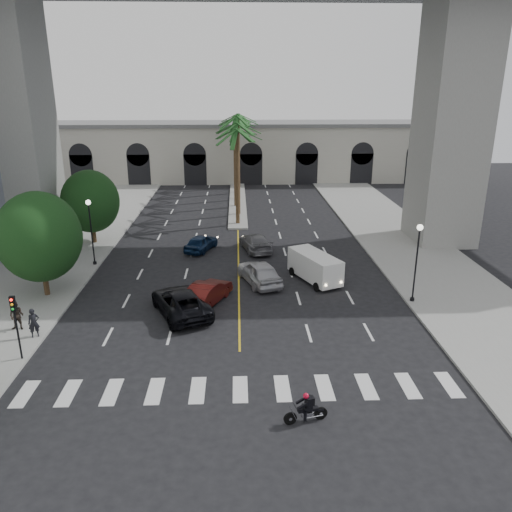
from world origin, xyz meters
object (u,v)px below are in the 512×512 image
at_px(traffic_signal_far, 15,317).
at_px(pedestrian_b, 17,316).
at_px(car_a, 259,272).
at_px(pedestrian_a, 34,323).
at_px(lamp_post_right, 417,257).
at_px(car_c, 181,302).
at_px(car_b, 208,292).
at_px(car_e, 201,243).
at_px(lamp_post_left_far, 91,227).
at_px(car_d, 256,242).
at_px(motorcycle_rider, 307,409).
at_px(cargo_van, 315,266).

relative_size(traffic_signal_far, pedestrian_b, 2.11).
xyz_separation_m(car_a, pedestrian_a, (-13.00, -7.94, 0.14)).
relative_size(lamp_post_right, car_a, 1.07).
xyz_separation_m(lamp_post_right, car_c, (-15.03, -1.11, -2.42)).
xyz_separation_m(car_b, car_e, (-1.17, 11.14, -0.04)).
distance_m(lamp_post_left_far, car_d, 13.60).
height_order(car_c, car_d, car_c).
xyz_separation_m(motorcycle_rider, pedestrian_b, (-15.62, 8.80, 0.38)).
bearing_deg(traffic_signal_far, car_e, 65.98).
bearing_deg(car_a, car_d, -108.64).
bearing_deg(traffic_signal_far, lamp_post_right, 15.98).
height_order(car_e, pedestrian_a, pedestrian_a).
bearing_deg(cargo_van, car_b, -178.38).
bearing_deg(car_d, car_a, 77.60).
xyz_separation_m(cargo_van, pedestrian_b, (-18.35, -7.27, -0.13)).
bearing_deg(car_c, car_a, -159.24).
relative_size(motorcycle_rider, car_d, 0.38).
relative_size(motorcycle_rider, pedestrian_b, 1.11).
bearing_deg(car_b, lamp_post_right, -157.77).
bearing_deg(car_c, motorcycle_rider, 97.28).
xyz_separation_m(car_d, pedestrian_b, (-14.31, -14.68, 0.29)).
height_order(motorcycle_rider, cargo_van, cargo_van).
height_order(lamp_post_left_far, car_b, lamp_post_left_far).
distance_m(car_d, car_e, 4.72).
bearing_deg(traffic_signal_far, pedestrian_a, 94.73).
xyz_separation_m(car_c, pedestrian_b, (-9.18, -2.07, 0.22)).
height_order(lamp_post_left_far, lamp_post_right, same).
height_order(pedestrian_a, pedestrian_b, pedestrian_b).
distance_m(traffic_signal_far, motorcycle_rider, 15.26).
bearing_deg(motorcycle_rider, car_c, 107.73).
height_order(car_e, pedestrian_b, pedestrian_b).
bearing_deg(lamp_post_right, car_d, 130.74).
bearing_deg(car_e, car_b, 117.08).
height_order(motorcycle_rider, pedestrian_b, pedestrian_b).
height_order(lamp_post_left_far, pedestrian_a, lamp_post_left_far).
height_order(car_a, car_b, car_a).
xyz_separation_m(car_d, car_e, (-4.72, 0.13, -0.02)).
bearing_deg(car_d, car_c, 55.48).
distance_m(lamp_post_right, car_d, 15.37).
bearing_deg(car_b, cargo_van, -130.38).
relative_size(cargo_van, pedestrian_b, 2.98).
relative_size(lamp_post_right, cargo_van, 1.04).
height_order(car_b, car_e, car_b).
height_order(traffic_signal_far, car_e, traffic_signal_far).
bearing_deg(car_b, traffic_signal_far, 61.35).
height_order(cargo_van, pedestrian_b, cargo_van).
xyz_separation_m(car_b, pedestrian_a, (-9.45, -4.57, 0.24)).
xyz_separation_m(car_c, cargo_van, (9.18, 5.20, 0.35)).
relative_size(car_b, car_c, 0.79).
height_order(traffic_signal_far, cargo_van, traffic_signal_far).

